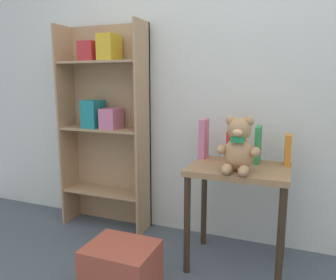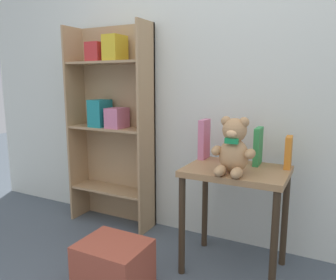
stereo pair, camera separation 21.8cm
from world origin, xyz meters
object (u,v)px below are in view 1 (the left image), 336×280
(teddy_bear, at_px, (238,147))
(book_standing_orange, at_px, (288,150))
(display_table, at_px, (239,184))
(bookshelf_side, at_px, (106,117))
(book_standing_red, at_px, (230,145))
(book_standing_pink, at_px, (204,138))
(book_standing_green, at_px, (258,145))
(storage_bin, at_px, (122,268))

(teddy_bear, relative_size, book_standing_orange, 1.68)
(display_table, distance_m, teddy_bear, 0.28)
(bookshelf_side, xyz_separation_m, book_standing_red, (1.00, -0.10, -0.13))
(teddy_bear, xyz_separation_m, book_standing_pink, (-0.28, 0.26, -0.01))
(display_table, xyz_separation_m, book_standing_green, (0.09, 0.15, 0.23))
(storage_bin, bearing_deg, book_standing_red, 55.11)
(book_standing_pink, distance_m, book_standing_green, 0.36)
(bookshelf_side, bearing_deg, book_standing_orange, -4.03)
(display_table, bearing_deg, book_standing_green, 58.68)
(book_standing_pink, bearing_deg, bookshelf_side, 172.66)
(display_table, bearing_deg, book_standing_orange, 29.50)
(display_table, height_order, storage_bin, display_table)
(display_table, distance_m, book_standing_orange, 0.37)
(book_standing_green, bearing_deg, display_table, -123.01)
(teddy_bear, bearing_deg, book_standing_green, 72.75)
(display_table, xyz_separation_m, book_standing_red, (-0.09, 0.15, 0.21))
(display_table, bearing_deg, teddy_bear, -85.75)
(teddy_bear, height_order, book_standing_green, teddy_bear)
(teddy_bear, bearing_deg, display_table, 94.25)
(storage_bin, bearing_deg, display_table, 42.75)
(bookshelf_side, height_order, display_table, bookshelf_side)
(display_table, distance_m, book_standing_red, 0.27)
(book_standing_pink, height_order, storage_bin, book_standing_pink)
(teddy_bear, distance_m, storage_bin, 0.94)
(book_standing_red, distance_m, book_standing_green, 0.18)
(teddy_bear, distance_m, book_standing_red, 0.28)
(book_standing_pink, relative_size, book_standing_red, 1.34)
(book_standing_red, bearing_deg, book_standing_green, -1.40)
(book_standing_red, relative_size, storage_bin, 0.52)
(bookshelf_side, height_order, book_standing_green, bookshelf_side)
(book_standing_orange, bearing_deg, storage_bin, -143.90)
(book_standing_orange, bearing_deg, book_standing_red, 177.36)
(book_standing_red, bearing_deg, display_table, -59.48)
(book_standing_pink, bearing_deg, storage_bin, -113.70)
(book_standing_pink, bearing_deg, book_standing_green, -1.40)
(book_standing_green, bearing_deg, book_standing_red, 177.05)
(book_standing_orange, distance_m, storage_bin, 1.21)
(display_table, xyz_separation_m, book_standing_orange, (0.27, 0.15, 0.21))
(display_table, relative_size, book_standing_pink, 2.48)
(display_table, bearing_deg, book_standing_red, 120.65)
(teddy_bear, xyz_separation_m, book_standing_red, (-0.10, 0.26, -0.05))
(book_standing_pink, bearing_deg, book_standing_orange, -0.65)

